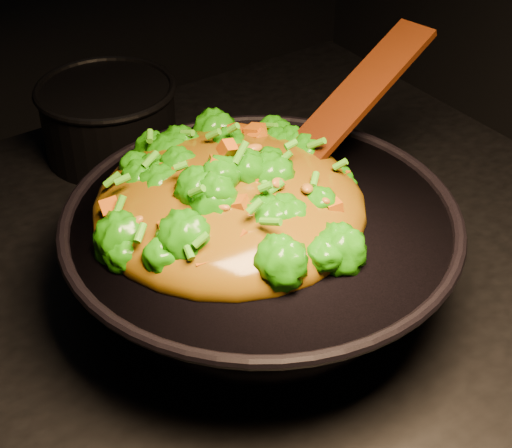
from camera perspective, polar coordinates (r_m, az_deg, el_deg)
wok at (r=0.89m, az=0.37°, el=-2.61°), size 0.56×0.56×0.12m
stir_fry at (r=0.83m, az=-2.00°, el=3.84°), size 0.39×0.39×0.10m
spatula at (r=0.92m, az=5.80°, el=7.62°), size 0.32×0.12×0.14m
back_pot at (r=1.18m, az=-10.64°, el=7.47°), size 0.25×0.25×0.11m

